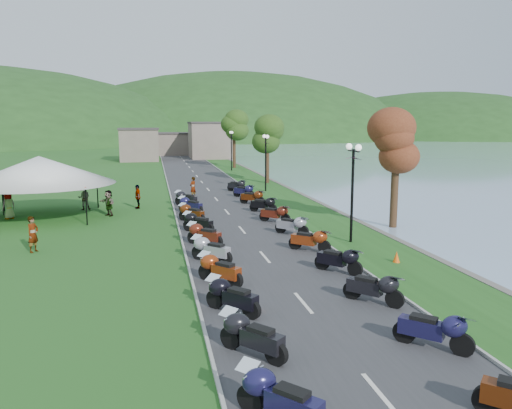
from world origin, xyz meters
TOP-DOWN VIEW (x-y plane):
  - road at (0.00, 40.00)m, footprint 7.00×120.00m
  - hills_backdrop at (0.00, 200.00)m, footprint 360.00×120.00m
  - far_building at (-2.00, 85.00)m, footprint 18.00×16.00m
  - moto_row_left at (-2.54, 14.14)m, footprint 2.60×36.18m
  - moto_row_right at (2.37, 18.40)m, footprint 2.60×41.57m
  - vendor_tent_main at (-12.05, 28.47)m, footprint 6.30×6.30m
  - tree_lakeside at (8.90, 21.06)m, footprint 2.81×2.81m
  - pedestrian_a at (-10.58, 19.17)m, footprint 0.72×0.78m
  - pedestrian_b at (-9.75, 31.02)m, footprint 0.88×0.54m
  - traffic_cone_near at (-1.78, 9.68)m, footprint 0.34×0.34m

SIDE VIEW (x-z plane):
  - hills_backdrop at x=0.00m, z-range -38.00..38.00m
  - pedestrian_a at x=-10.58m, z-range -0.87..0.87m
  - pedestrian_b at x=-9.75m, z-range -0.86..0.86m
  - road at x=0.00m, z-range 0.00..0.02m
  - traffic_cone_near at x=-1.78m, z-range 0.00..0.53m
  - moto_row_left at x=-2.54m, z-range 0.00..1.10m
  - moto_row_right at x=2.37m, z-range 0.00..1.10m
  - vendor_tent_main at x=-12.05m, z-range 0.00..4.00m
  - far_building at x=-2.00m, z-range 0.00..5.00m
  - tree_lakeside at x=8.90m, z-range 0.00..7.79m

